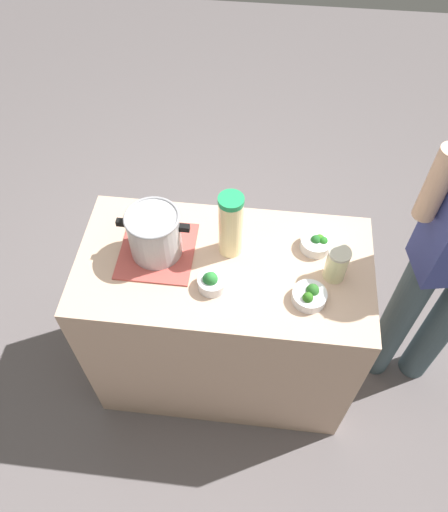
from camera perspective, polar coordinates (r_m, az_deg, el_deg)
The scene contains 9 objects.
ground_plane at distance 2.75m, azimuth 0.00°, elevation -12.47°, with size 8.00×8.00×0.00m, color slate.
counter_slab at distance 2.33m, azimuth 0.00°, elevation -7.68°, with size 1.17×0.61×0.94m, color #CEA98E.
dish_cloth at distance 1.99m, azimuth -7.63°, elevation 0.60°, with size 0.29×0.31×0.01m, color #BC4E46.
cooking_pot at distance 1.91m, azimuth -7.97°, elevation 2.57°, with size 0.28×0.21×0.20m.
lemonade_pitcher at distance 1.87m, azimuth 0.77°, elevation 3.56°, with size 0.10×0.10×0.29m.
mason_jar at distance 1.89m, azimuth 12.76°, elevation -0.93°, with size 0.09×0.09×0.15m.
broccoli_bowl_front at distance 1.85m, azimuth -1.44°, elevation -2.92°, with size 0.11×0.11×0.09m.
broccoli_bowl_center at distance 2.00m, azimuth 10.53°, elevation 1.49°, with size 0.12×0.12×0.07m.
broccoli_bowl_back at distance 1.85m, azimuth 9.77°, elevation -4.48°, with size 0.13×0.13×0.07m.
Camera 1 is at (0.13, -1.14, 2.50)m, focal length 34.98 mm.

